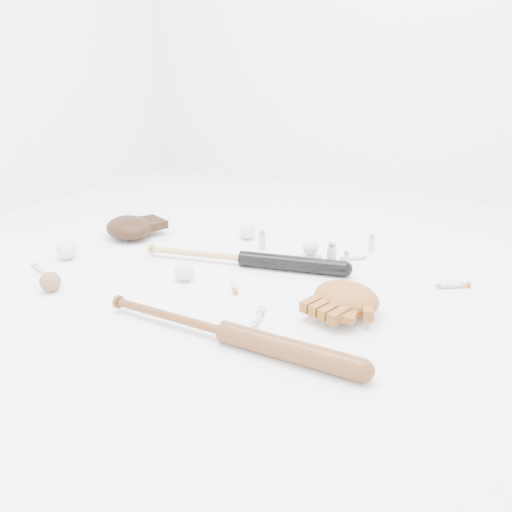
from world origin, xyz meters
The scene contains 20 objects.
bat_dark centered at (-0.04, 0.06, 0.03)m, with size 0.83×0.06×0.06m, color black, non-canonical shape.
bat_wood centered at (0.19, -0.45, 0.03)m, with size 0.85×0.06×0.06m, color brown, non-canonical shape.
glove_dark centered at (-0.65, 0.11, 0.05)m, with size 0.28×0.28×0.10m, color black, non-canonical shape.
glove_tan centered at (0.43, -0.11, 0.05)m, with size 0.26×0.26×0.09m, color brown, non-canonical shape.
trading_card centered at (-0.70, 0.33, 0.00)m, with size 0.07×0.10×0.01m, color gold.
pedestal centered at (0.18, 0.21, 0.02)m, with size 0.07×0.07×0.04m, color white.
baseball_on_pedestal centered at (0.18, 0.21, 0.07)m, with size 0.06×0.06×0.06m, color silver.
baseball_left centered at (-0.70, -0.21, 0.04)m, with size 0.08×0.08×0.08m, color silver.
baseball_upper centered at (-0.18, 0.34, 0.04)m, with size 0.08×0.08×0.08m, color silver.
baseball_mid centered at (-0.16, -0.16, 0.04)m, with size 0.07×0.07×0.07m, color silver.
baseball_aged centered at (-0.52, -0.45, 0.04)m, with size 0.07×0.07×0.07m, color brown.
syringe_0 centered at (-0.70, -0.35, 0.01)m, with size 0.15×0.03×0.02m, color #ADBCC6, non-canonical shape.
syringe_1 centered at (0.03, -0.13, 0.01)m, with size 0.13×0.02×0.02m, color #ADBCC6, non-canonical shape.
syringe_2 centered at (0.33, 0.33, 0.01)m, with size 0.15×0.03×0.02m, color #ADBCC6, non-canonical shape.
syringe_3 centered at (0.21, -0.30, 0.01)m, with size 0.16×0.03×0.02m, color #ADBCC6, non-canonical shape.
syringe_4 centered at (0.70, 0.23, 0.01)m, with size 0.16×0.03×0.02m, color #ADBCC6, non-canonical shape.
vial_0 centered at (0.35, 0.45, 0.04)m, with size 0.03×0.03×0.07m, color #B4BDC5.
vial_1 centered at (0.31, 0.26, 0.03)m, with size 0.02×0.02×0.06m, color #B4BDC5.
vial_2 centered at (-0.06, 0.26, 0.04)m, with size 0.03×0.03×0.08m, color #B4BDC5.
vial_3 centered at (0.26, 0.23, 0.05)m, with size 0.04×0.04×0.09m, color #B4BDC5.
Camera 1 is at (0.85, -1.50, 0.75)m, focal length 35.00 mm.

